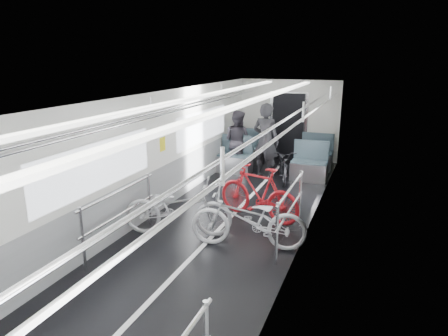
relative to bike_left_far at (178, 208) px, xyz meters
The scene contains 7 objects.
car_shell 1.21m from the bike_left_far, 55.32° to the left, with size 3.02×14.01×2.41m.
bike_left_far is the anchor object (origin of this frame).
bike_right_mid 1.30m from the bike_left_far, ahead, with size 0.66×1.90×1.00m, color silver.
bike_right_far 1.63m from the bike_left_far, 47.33° to the left, with size 0.50×1.76×1.06m, color #B5161D.
bike_aisle 4.00m from the bike_left_far, 75.95° to the left, with size 0.55×1.56×0.82m, color black.
person_standing 3.94m from the bike_left_far, 82.69° to the left, with size 0.71×0.47×1.95m, color black.
person_seated 4.38m from the bike_left_far, 95.75° to the left, with size 0.81×0.63×1.66m, color #322E36.
Camera 1 is at (2.52, -4.85, 3.04)m, focal length 32.00 mm.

